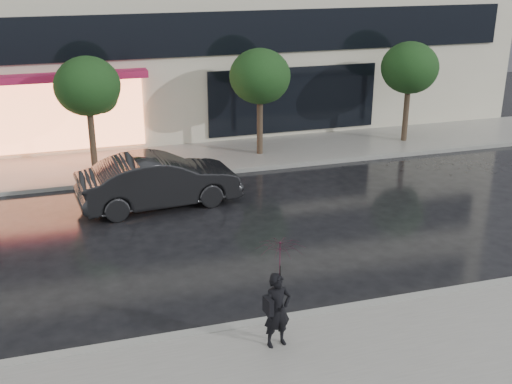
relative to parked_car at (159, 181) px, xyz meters
name	(u,v)px	position (x,y,z in m)	size (l,w,h in m)	color
ground	(263,300)	(1.31, -6.21, -0.79)	(120.00, 120.00, 0.00)	black
sidewalk_far	(179,160)	(1.31, 4.04, -0.73)	(60.00, 3.50, 0.12)	slate
curb_near	(277,321)	(1.31, -7.21, -0.72)	(60.00, 0.25, 0.14)	gray
curb_far	(188,175)	(1.31, 2.29, -0.72)	(60.00, 0.25, 0.14)	gray
tree_mid_west	(89,88)	(-1.63, 3.82, 2.13)	(2.20, 2.20, 3.99)	#33261C
tree_mid_east	(261,78)	(4.37, 3.82, 2.13)	(2.20, 2.20, 3.99)	#33261C
tree_far_east	(411,69)	(10.37, 3.82, 2.13)	(2.20, 2.20, 3.99)	#33261C
parked_car	(159,181)	(0.00, 0.00, 0.00)	(1.67, 4.80, 1.58)	black
pedestrian_with_umbrella	(279,276)	(1.05, -8.07, 0.81)	(1.06, 1.08, 2.21)	black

